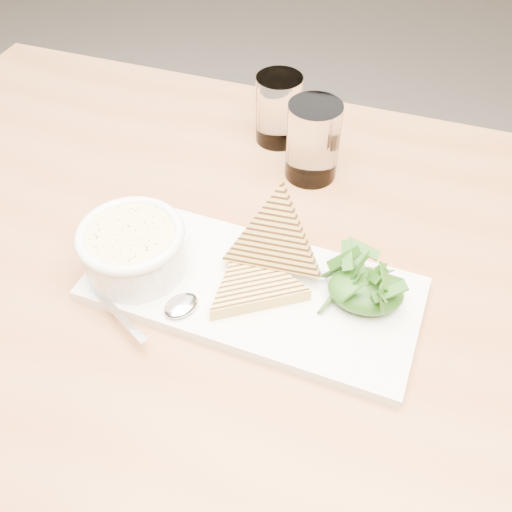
% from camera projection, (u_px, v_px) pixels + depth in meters
% --- Properties ---
extents(floor, '(6.00, 6.00, 0.00)m').
position_uv_depth(floor, '(229.00, 444.00, 1.39)').
color(floor, slate).
rests_on(floor, ground).
extents(table_top, '(1.39, 1.00, 0.04)m').
position_uv_depth(table_top, '(235.00, 271.00, 0.78)').
color(table_top, '#985A31').
rests_on(table_top, ground).
extents(table_leg_bl, '(0.06, 0.06, 0.72)m').
position_uv_depth(table_leg_bl, '(41.00, 220.00, 1.41)').
color(table_leg_bl, '#985A31').
rests_on(table_leg_bl, ground).
extents(platter, '(0.44, 0.25, 0.02)m').
position_uv_depth(platter, '(253.00, 289.00, 0.73)').
color(platter, white).
rests_on(platter, table_top).
extents(soup_bowl, '(0.13, 0.13, 0.05)m').
position_uv_depth(soup_bowl, '(134.00, 253.00, 0.72)').
color(soup_bowl, white).
rests_on(soup_bowl, platter).
extents(soup, '(0.11, 0.11, 0.01)m').
position_uv_depth(soup, '(130.00, 236.00, 0.70)').
color(soup, '#E8D08B').
rests_on(soup, soup_bowl).
extents(bowl_rim, '(0.14, 0.14, 0.01)m').
position_uv_depth(bowl_rim, '(130.00, 234.00, 0.70)').
color(bowl_rim, white).
rests_on(bowl_rim, soup_bowl).
extents(sandwich_flat, '(0.20, 0.20, 0.02)m').
position_uv_depth(sandwich_flat, '(254.00, 283.00, 0.71)').
color(sandwich_flat, gold).
rests_on(sandwich_flat, platter).
extents(sandwich_lean, '(0.15, 0.14, 0.17)m').
position_uv_depth(sandwich_lean, '(275.00, 239.00, 0.71)').
color(sandwich_lean, gold).
rests_on(sandwich_lean, sandwich_flat).
extents(salad_base, '(0.09, 0.07, 0.04)m').
position_uv_depth(salad_base, '(366.00, 291.00, 0.69)').
color(salad_base, '#14330D').
rests_on(salad_base, platter).
extents(arugula_pile, '(0.11, 0.10, 0.05)m').
position_uv_depth(arugula_pile, '(367.00, 286.00, 0.68)').
color(arugula_pile, '#2C6217').
rests_on(arugula_pile, platter).
extents(spoon_bowl, '(0.05, 0.06, 0.01)m').
position_uv_depth(spoon_bowl, '(181.00, 305.00, 0.69)').
color(spoon_bowl, silver).
rests_on(spoon_bowl, platter).
extents(spoon_handle, '(0.10, 0.07, 0.00)m').
position_uv_depth(spoon_handle, '(116.00, 312.00, 0.69)').
color(spoon_handle, silver).
rests_on(spoon_handle, platter).
extents(glass_near, '(0.08, 0.08, 0.12)m').
position_uv_depth(glass_near, '(313.00, 141.00, 0.85)').
color(glass_near, white).
rests_on(glass_near, table_top).
extents(glass_far, '(0.07, 0.07, 0.11)m').
position_uv_depth(glass_far, '(279.00, 109.00, 0.92)').
color(glass_far, white).
rests_on(glass_far, table_top).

